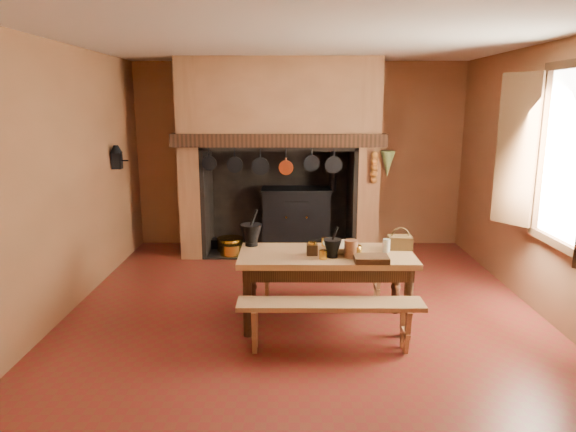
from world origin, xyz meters
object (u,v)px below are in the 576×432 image
object	(u,v)px
work_table	(326,264)
coffee_grinder	(312,249)
wicker_basket	(400,242)
bench_front	(330,314)
mixing_bowl	(341,248)
iron_range	(297,218)

from	to	relation	value
work_table	coffee_grinder	bearing A→B (deg)	-159.58
wicker_basket	work_table	bearing A→B (deg)	-165.47
work_table	coffee_grinder	xyz separation A→B (m)	(-0.14, -0.05, 0.18)
bench_front	mixing_bowl	world-z (taller)	mixing_bowl
bench_front	coffee_grinder	xyz separation A→B (m)	(-0.14, 0.53, 0.46)
work_table	coffee_grinder	size ratio (longest dim) A/B	10.52
bench_front	wicker_basket	distance (m)	1.16
mixing_bowl	iron_range	bearing A→B (deg)	98.31
coffee_grinder	bench_front	bearing A→B (deg)	-74.80
coffee_grinder	work_table	bearing A→B (deg)	20.51
iron_range	mixing_bowl	bearing A→B (deg)	-81.69
bench_front	iron_range	bearing A→B (deg)	94.35
iron_range	coffee_grinder	distance (m)	2.84
iron_range	work_table	bearing A→B (deg)	-84.74
iron_range	bench_front	distance (m)	3.36
mixing_bowl	coffee_grinder	bearing A→B (deg)	-162.03
work_table	bench_front	xyz separation A→B (m)	(-0.00, -0.58, -0.28)
mixing_bowl	wicker_basket	size ratio (longest dim) A/B	1.42
coffee_grinder	mixing_bowl	distance (m)	0.30
bench_front	wicker_basket	size ratio (longest dim) A/B	6.81
work_table	mixing_bowl	distance (m)	0.22
coffee_grinder	wicker_basket	world-z (taller)	wicker_basket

